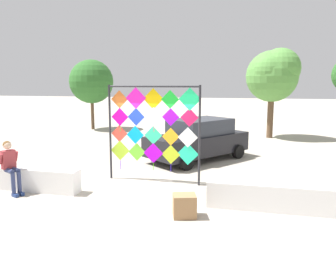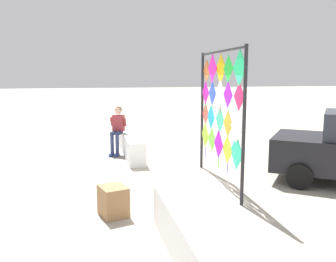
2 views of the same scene
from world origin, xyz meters
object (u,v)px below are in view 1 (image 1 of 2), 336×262
at_px(kite_display_rack, 154,125).
at_px(tree_far_right, 93,82).
at_px(parked_car, 198,139).
at_px(tree_broadleaf, 274,74).
at_px(cardboard_box_large, 184,206).
at_px(seated_vendor, 10,163).

bearing_deg(kite_display_rack, tree_far_right, 123.97).
bearing_deg(kite_display_rack, parked_car, 74.30).
bearing_deg(kite_display_rack, tree_broadleaf, 66.06).
xyz_separation_m(tree_far_right, tree_broadleaf, (11.49, -1.06, 0.43)).
height_order(kite_display_rack, parked_car, kite_display_rack).
distance_m(cardboard_box_large, tree_broadleaf, 12.95).
distance_m(seated_vendor, cardboard_box_large, 5.15).
bearing_deg(tree_far_right, parked_car, -41.87).
height_order(parked_car, tree_broadleaf, tree_broadleaf).
height_order(seated_vendor, cardboard_box_large, seated_vendor).
height_order(kite_display_rack, seated_vendor, kite_display_rack).
height_order(seated_vendor, tree_broadleaf, tree_broadleaf).
bearing_deg(parked_car, kite_display_rack, -105.70).
xyz_separation_m(seated_vendor, tree_far_right, (-3.57, 12.74, 2.31)).
bearing_deg(seated_vendor, tree_broadleaf, 55.87).
relative_size(seated_vendor, tree_far_right, 0.32).
distance_m(tree_far_right, tree_broadleaf, 11.55).
bearing_deg(parked_car, tree_far_right, 138.13).
bearing_deg(tree_broadleaf, tree_far_right, 174.75).
xyz_separation_m(kite_display_rack, tree_broadleaf, (4.28, 9.64, 1.80)).
distance_m(seated_vendor, tree_broadleaf, 14.38).
distance_m(kite_display_rack, tree_broadleaf, 10.70).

